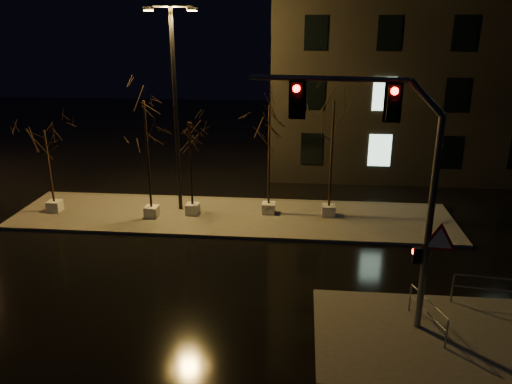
# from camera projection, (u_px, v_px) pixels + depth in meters

# --- Properties ---
(ground) EXTENTS (90.00, 90.00, 0.00)m
(ground) POSITION_uv_depth(u_px,v_px,m) (211.00, 275.00, 19.58)
(ground) COLOR black
(ground) RESTS_ON ground
(median) EXTENTS (22.00, 5.00, 0.15)m
(median) POSITION_uv_depth(u_px,v_px,m) (232.00, 217.00, 25.20)
(median) COLOR #4C4843
(median) RESTS_ON ground
(sidewalk_corner) EXTENTS (7.00, 5.00, 0.15)m
(sidewalk_corner) POSITION_uv_depth(u_px,v_px,m) (427.00, 338.00, 15.60)
(sidewalk_corner) COLOR #4C4843
(sidewalk_corner) RESTS_ON ground
(building) EXTENTS (25.00, 12.00, 15.00)m
(building) POSITION_uv_depth(u_px,v_px,m) (466.00, 52.00, 32.83)
(building) COLOR black
(building) RESTS_ON ground
(tree_0) EXTENTS (1.80, 1.80, 4.34)m
(tree_0) POSITION_uv_depth(u_px,v_px,m) (47.00, 149.00, 24.66)
(tree_0) COLOR beige
(tree_0) RESTS_ON median
(tree_1) EXTENTS (1.80, 1.80, 5.95)m
(tree_1) POSITION_uv_depth(u_px,v_px,m) (146.00, 128.00, 23.51)
(tree_1) COLOR beige
(tree_1) RESTS_ON median
(tree_2) EXTENTS (1.80, 1.80, 4.84)m
(tree_2) POSITION_uv_depth(u_px,v_px,m) (190.00, 143.00, 24.14)
(tree_2) COLOR beige
(tree_2) RESTS_ON median
(tree_3) EXTENTS (1.80, 1.80, 5.65)m
(tree_3) POSITION_uv_depth(u_px,v_px,m) (269.00, 130.00, 24.04)
(tree_3) COLOR beige
(tree_3) RESTS_ON median
(tree_4) EXTENTS (1.80, 1.80, 5.93)m
(tree_4) POSITION_uv_depth(u_px,v_px,m) (333.00, 128.00, 23.65)
(tree_4) COLOR beige
(tree_4) RESTS_ON median
(traffic_signal_mast) EXTENTS (6.39, 0.79, 7.84)m
(traffic_signal_mast) POSITION_uv_depth(u_px,v_px,m) (390.00, 171.00, 14.62)
(traffic_signal_mast) COLOR slate
(traffic_signal_mast) RESTS_ON sidewalk_corner
(streetlight_main) EXTENTS (2.45, 1.04, 9.98)m
(streetlight_main) POSITION_uv_depth(u_px,v_px,m) (175.00, 98.00, 24.16)
(streetlight_main) COLOR black
(streetlight_main) RESTS_ON median
(guard_rail_a) EXTENTS (2.51, 0.34, 1.09)m
(guard_rail_a) POSITION_uv_depth(u_px,v_px,m) (491.00, 287.00, 17.00)
(guard_rail_a) COLOR slate
(guard_rail_a) RESTS_ON sidewalk_corner
(guard_rail_b) EXTENTS (0.73, 2.05, 1.02)m
(guard_rail_b) POSITION_uv_depth(u_px,v_px,m) (428.00, 310.00, 15.74)
(guard_rail_b) COLOR slate
(guard_rail_b) RESTS_ON sidewalk_corner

